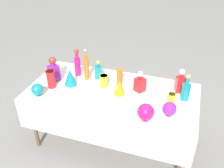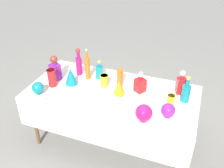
% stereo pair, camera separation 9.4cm
% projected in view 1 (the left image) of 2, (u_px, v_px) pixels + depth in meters
% --- Properties ---
extents(ground_plane, '(40.00, 40.00, 0.00)m').
position_uv_depth(ground_plane, '(112.00, 140.00, 3.22)').
color(ground_plane, gray).
extents(display_table, '(1.90, 0.95, 0.76)m').
position_uv_depth(display_table, '(111.00, 98.00, 2.81)').
color(display_table, white).
rests_on(display_table, ground).
extents(tall_bottle_0, '(0.09, 0.09, 0.30)m').
position_uv_depth(tall_bottle_0, '(186.00, 91.00, 2.63)').
color(tall_bottle_0, teal).
rests_on(tall_bottle_0, display_table).
extents(tall_bottle_1, '(0.06, 0.06, 0.39)m').
position_uv_depth(tall_bottle_1, '(86.00, 68.00, 2.96)').
color(tall_bottle_1, orange).
rests_on(tall_bottle_1, display_table).
extents(tall_bottle_2, '(0.07, 0.07, 0.35)m').
position_uv_depth(tall_bottle_2, '(77.00, 64.00, 3.05)').
color(tall_bottle_2, '#C61972').
rests_on(tall_bottle_2, display_table).
extents(square_decanter_0, '(0.14, 0.14, 0.31)m').
position_uv_depth(square_decanter_0, '(54.00, 70.00, 2.95)').
color(square_decanter_0, purple).
rests_on(square_decanter_0, display_table).
extents(square_decanter_1, '(0.12, 0.12, 0.28)m').
position_uv_depth(square_decanter_1, '(180.00, 82.00, 2.75)').
color(square_decanter_1, red).
rests_on(square_decanter_1, display_table).
extents(square_decanter_2, '(0.10, 0.10, 0.24)m').
position_uv_depth(square_decanter_2, '(98.00, 71.00, 3.02)').
color(square_decanter_2, teal).
rests_on(square_decanter_2, display_table).
extents(square_decanter_3, '(0.14, 0.14, 0.25)m').
position_uv_depth(square_decanter_3, '(140.00, 83.00, 2.78)').
color(square_decanter_3, red).
rests_on(square_decanter_3, display_table).
extents(slender_vase_0, '(0.08, 0.08, 0.20)m').
position_uv_depth(slender_vase_0, '(119.00, 77.00, 2.88)').
color(slender_vase_0, orange).
rests_on(slender_vase_0, display_table).
extents(slender_vase_1, '(0.08, 0.08, 0.15)m').
position_uv_depth(slender_vase_1, '(171.00, 99.00, 2.55)').
color(slender_vase_1, yellow).
rests_on(slender_vase_1, display_table).
extents(slender_vase_2, '(0.11, 0.11, 0.21)m').
position_uv_depth(slender_vase_2, '(51.00, 79.00, 2.83)').
color(slender_vase_2, red).
rests_on(slender_vase_2, display_table).
extents(slender_vase_3, '(0.10, 0.10, 0.14)m').
position_uv_depth(slender_vase_3, '(104.00, 80.00, 2.86)').
color(slender_vase_3, yellow).
rests_on(slender_vase_3, display_table).
extents(fluted_vase_0, '(0.13, 0.13, 0.17)m').
position_uv_depth(fluted_vase_0, '(119.00, 87.00, 2.72)').
color(fluted_vase_0, orange).
rests_on(fluted_vase_0, display_table).
extents(fluted_vase_1, '(0.14, 0.14, 0.21)m').
position_uv_depth(fluted_vase_1, '(70.00, 77.00, 2.87)').
color(fluted_vase_1, teal).
rests_on(fluted_vase_1, display_table).
extents(round_bowl_0, '(0.16, 0.16, 0.17)m').
position_uv_depth(round_bowl_0, '(146.00, 112.00, 2.36)').
color(round_bowl_0, '#C61972').
rests_on(round_bowl_0, display_table).
extents(round_bowl_1, '(0.14, 0.14, 0.15)m').
position_uv_depth(round_bowl_1, '(169.00, 109.00, 2.42)').
color(round_bowl_1, purple).
rests_on(round_bowl_1, display_table).
extents(round_bowl_2, '(0.13, 0.13, 0.14)m').
position_uv_depth(round_bowl_2, '(37.00, 90.00, 2.71)').
color(round_bowl_2, teal).
rests_on(round_bowl_2, display_table).
extents(price_tag_left, '(0.05, 0.03, 0.04)m').
position_uv_depth(price_tag_left, '(44.00, 100.00, 2.65)').
color(price_tag_left, white).
rests_on(price_tag_left, display_table).
extents(cardboard_box_behind_left, '(0.47, 0.44, 0.34)m').
position_uv_depth(cardboard_box_behind_left, '(114.00, 90.00, 3.98)').
color(cardboard_box_behind_left, tan).
rests_on(cardboard_box_behind_left, ground).
extents(cardboard_box_behind_right, '(0.42, 0.43, 0.38)m').
position_uv_depth(cardboard_box_behind_right, '(166.00, 102.00, 3.67)').
color(cardboard_box_behind_right, tan).
rests_on(cardboard_box_behind_right, ground).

